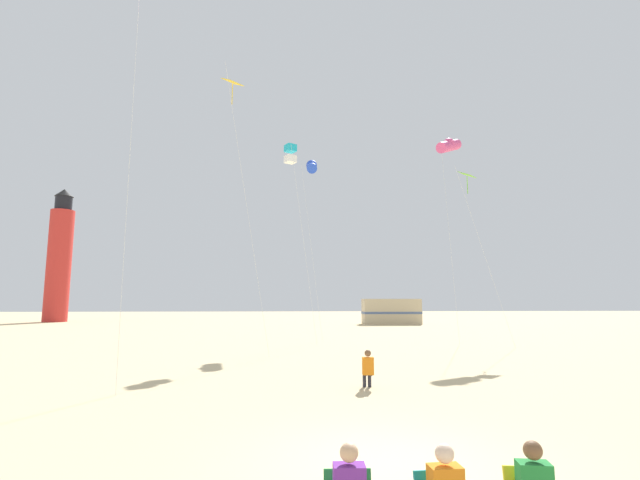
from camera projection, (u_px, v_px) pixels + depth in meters
name	position (u px, v px, depth m)	size (l,w,h in m)	color
ground	(389.00, 464.00, 7.33)	(200.00, 200.00, 0.00)	#D3BC8C
kite_flyer_standing	(368.00, 368.00, 13.68)	(0.35, 0.52, 1.16)	orange
kite_diamond_gold	(234.00, 95.00, 22.91)	(2.71, 2.71, 14.00)	silver
kite_tube_rainbow	(449.00, 146.00, 29.39)	(2.29, 2.23, 13.41)	silver
kite_box_cyan	(290.00, 154.00, 27.63)	(2.08, 2.08, 12.17)	silver
kite_tube_blue	(312.00, 167.00, 31.63)	(1.46, 2.51, 12.67)	silver
kite_diamond_lime	(468.00, 182.00, 27.35)	(3.18, 2.37, 10.49)	silver
lighthouse_distant	(59.00, 259.00, 56.41)	(2.80, 2.80, 16.80)	red
rv_van_tan	(391.00, 312.00, 50.46)	(6.46, 2.40, 2.80)	#C6B28C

